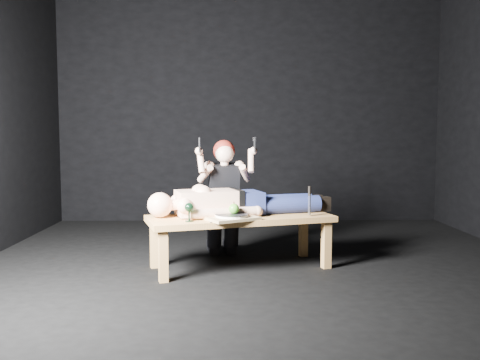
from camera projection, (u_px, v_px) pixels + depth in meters
The scene contains 13 objects.
ground at pixel (260, 267), 4.46m from camera, with size 5.00×5.00×0.00m, color black.
back_wall at pixel (249, 108), 6.82m from camera, with size 5.00×5.00×0.00m, color black.
table at pixel (240, 242), 4.41m from camera, with size 1.55×0.58×0.45m, color #C08648.
lying_man at pixel (242, 199), 4.49m from camera, with size 1.55×0.47×0.26m, color #EEB694, non-canonical shape.
kneeling_woman at pixel (223, 196), 4.86m from camera, with size 0.60×0.67×1.12m, color black, non-canonical shape.
serving_tray at pixel (232, 218), 4.18m from camera, with size 0.40×0.29×0.02m, color tan.
plate at pixel (232, 216), 4.18m from camera, with size 0.26×0.26×0.02m, color white.
apple at pixel (234, 209), 4.18m from camera, with size 0.09×0.09×0.09m, color #409820.
goblet at pixel (189, 212), 4.09m from camera, with size 0.07×0.07×0.15m, color black, non-canonical shape.
fork_flat at pixel (209, 221), 4.11m from camera, with size 0.01×0.16×0.01m, color #B2B2B7.
knife_flat at pixel (250, 218), 4.24m from camera, with size 0.01×0.16×0.01m, color #B2B2B7.
spoon_flat at pixel (251, 217), 4.32m from camera, with size 0.01×0.16×0.01m, color #B2B2B7.
carving_knife at pixel (309, 201), 4.37m from camera, with size 0.03×0.04×0.25m, color #B2B2B7, non-canonical shape.
Camera 1 is at (-0.26, -4.37, 1.12)m, focal length 38.80 mm.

